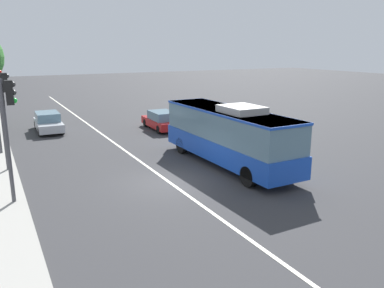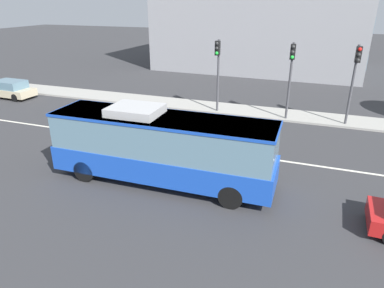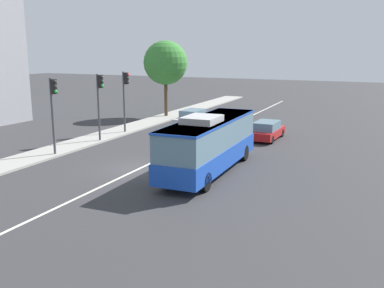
{
  "view_description": "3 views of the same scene",
  "coord_description": "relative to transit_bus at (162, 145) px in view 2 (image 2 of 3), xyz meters",
  "views": [
    {
      "loc": [
        -16.38,
        7.39,
        6.39
      ],
      "look_at": [
        1.38,
        -2.0,
        1.38
      ],
      "focal_mm": 36.48,
      "sensor_mm": 36.0,
      "label": 1
    },
    {
      "loc": [
        7.14,
        -16.74,
        7.72
      ],
      "look_at": [
        1.81,
        -2.15,
        1.2
      ],
      "focal_mm": 32.33,
      "sensor_mm": 36.0,
      "label": 2
    },
    {
      "loc": [
        -21.74,
        -13.29,
        7.05
      ],
      "look_at": [
        2.14,
        -2.51,
        1.33
      ],
      "focal_mm": 40.89,
      "sensor_mm": 36.0,
      "label": 3
    }
  ],
  "objects": [
    {
      "name": "office_block_background",
      "position": [
        -0.94,
        30.51,
        4.99
      ],
      "size": [
        23.35,
        14.42,
        13.6
      ],
      "rotation": [
        0.0,
        0.0,
        -0.04
      ],
      "color": "#939399",
      "rests_on": "ground_plane"
    },
    {
      "name": "ground_plane",
      "position": [
        -1.09,
        4.09,
        -1.81
      ],
      "size": [
        160.0,
        160.0,
        0.0
      ],
      "primitive_type": "plane",
      "color": "#333335"
    },
    {
      "name": "traffic_light_far_corner",
      "position": [
        4.36,
        10.72,
        1.75
      ],
      "size": [
        0.33,
        0.62,
        5.2
      ],
      "rotation": [
        0.0,
        0.0,
        -1.53
      ],
      "color": "#47474C",
      "rests_on": "ground_plane"
    },
    {
      "name": "lane_centre_line",
      "position": [
        -1.09,
        4.09,
        -1.8
      ],
      "size": [
        76.0,
        0.16,
        0.01
      ],
      "primitive_type": "cube",
      "color": "silver",
      "rests_on": "ground_plane"
    },
    {
      "name": "sedan_beige",
      "position": [
        -18.26,
        8.95,
        -1.09
      ],
      "size": [
        4.55,
        1.93,
        1.46
      ],
      "rotation": [
        0.0,
        0.0,
        3.11
      ],
      "color": "#C6B793",
      "rests_on": "ground_plane"
    },
    {
      "name": "traffic_light_mid_block",
      "position": [
        8.18,
        10.9,
        1.75
      ],
      "size": [
        0.34,
        0.62,
        5.2
      ],
      "rotation": [
        0.0,
        0.0,
        -1.48
      ],
      "color": "#47474C",
      "rests_on": "ground_plane"
    },
    {
      "name": "traffic_light_near_corner",
      "position": [
        -0.6,
        10.79,
        1.75
      ],
      "size": [
        0.33,
        0.62,
        5.2
      ],
      "rotation": [
        0.0,
        0.0,
        -1.62
      ],
      "color": "#47474C",
      "rests_on": "ground_plane"
    },
    {
      "name": "transit_bus",
      "position": [
        0.0,
        0.0,
        0.0
      ],
      "size": [
        10.04,
        2.67,
        3.46
      ],
      "rotation": [
        0.0,
        0.0,
        0.02
      ],
      "color": "#1947B7",
      "rests_on": "ground_plane"
    },
    {
      "name": "sidewalk_kerb",
      "position": [
        -1.09,
        11.82,
        -1.74
      ],
      "size": [
        80.0,
        2.68,
        0.14
      ],
      "primitive_type": "cube",
      "color": "#9E9B93",
      "rests_on": "ground_plane"
    }
  ]
}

